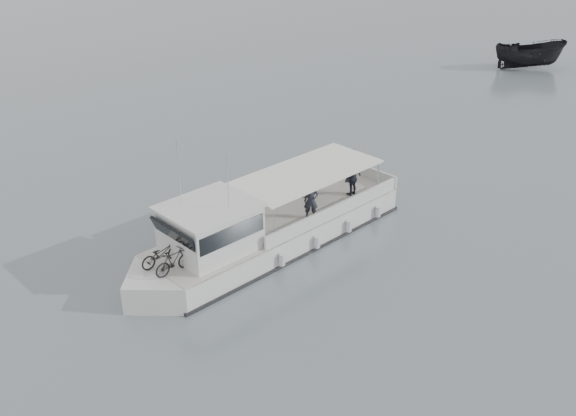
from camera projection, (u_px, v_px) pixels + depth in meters
ground at (298, 232)px, 30.47m from camera, size 1400.00×1400.00×0.00m
tour_boat at (258, 232)px, 28.40m from camera, size 14.87×5.62×6.19m
dark_motorboat at (530, 55)px, 57.04m from camera, size 6.82×5.37×2.50m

